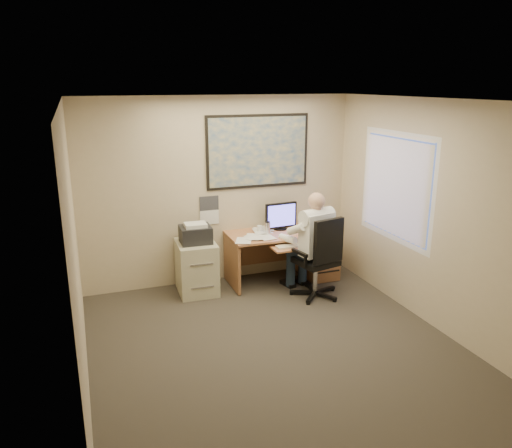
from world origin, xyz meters
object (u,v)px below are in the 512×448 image
object	(u,v)px
desk	(302,249)
person	(315,245)
office_chair	(316,274)
filing_cabinet	(196,263)

from	to	relation	value
desk	person	world-z (taller)	person
desk	person	bearing A→B (deg)	-99.85
person	office_chair	bearing A→B (deg)	-110.84
desk	filing_cabinet	world-z (taller)	desk
desk	office_chair	size ratio (longest dim) A/B	1.38
desk	office_chair	xyz separation A→B (m)	(-0.13, -0.76, -0.11)
desk	office_chair	world-z (taller)	same
office_chair	person	distance (m)	0.40
filing_cabinet	office_chair	bearing A→B (deg)	-23.86
filing_cabinet	person	xyz separation A→B (m)	(1.51, -0.66, 0.29)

